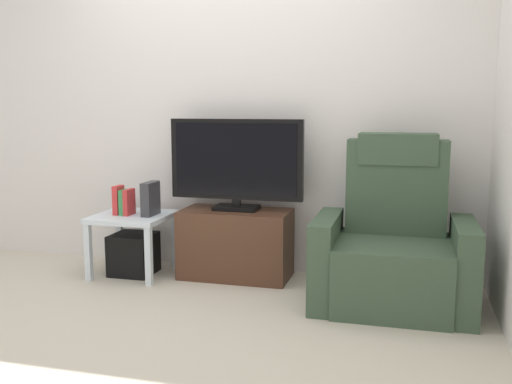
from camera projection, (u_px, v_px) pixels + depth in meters
name	position (u px, v px, depth m)	size (l,w,h in m)	color
ground_plane	(180.00, 316.00, 3.45)	(6.40, 6.40, 0.00)	beige
wall_back	(233.00, 100.00, 4.33)	(6.40, 0.06, 2.60)	silver
tv_stand	(236.00, 244.00, 4.21)	(0.80, 0.41, 0.50)	#4C2D1E
television	(236.00, 162.00, 4.14)	(0.99, 0.20, 0.66)	black
recliner_armchair	(394.00, 246.00, 3.63)	(0.98, 0.78, 1.08)	#384C38
side_table	(133.00, 224.00, 4.27)	(0.54, 0.54, 0.46)	silver
subwoofer_box	(134.00, 254.00, 4.30)	(0.31, 0.31, 0.31)	black
book_leftmost	(118.00, 200.00, 4.25)	(0.04, 0.12, 0.22)	red
book_middle	(124.00, 202.00, 4.24)	(0.04, 0.11, 0.19)	#388C4C
book_rightmost	(129.00, 202.00, 4.23)	(0.04, 0.14, 0.19)	red
game_console	(150.00, 199.00, 4.21)	(0.07, 0.20, 0.25)	#333338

